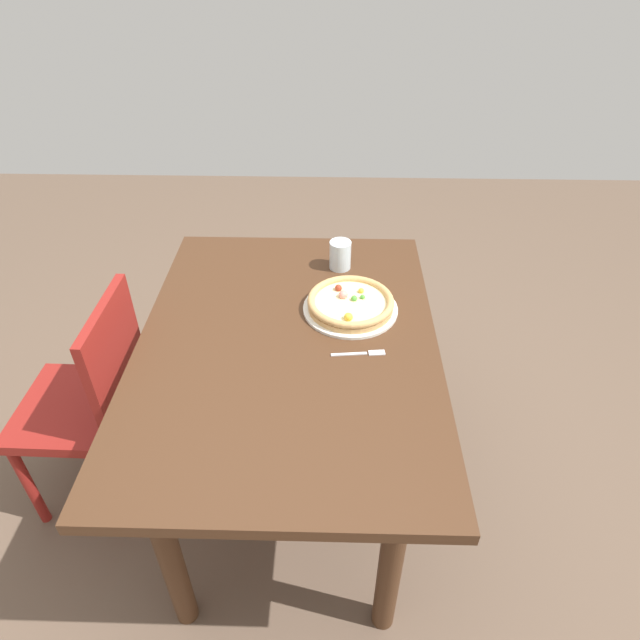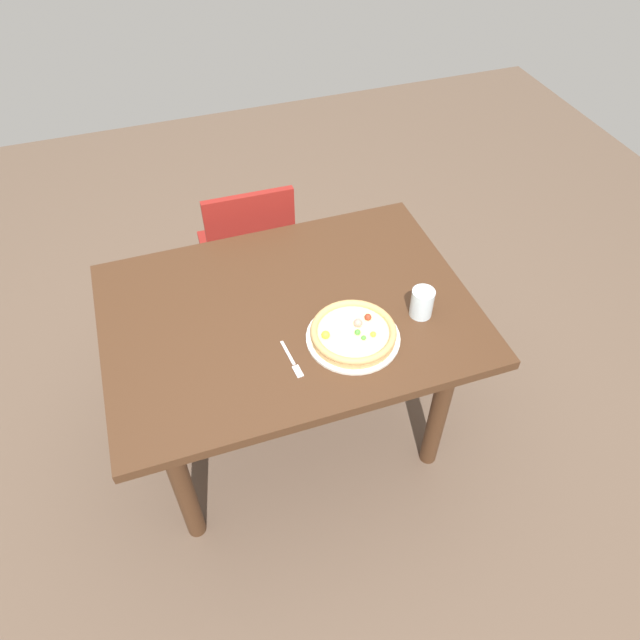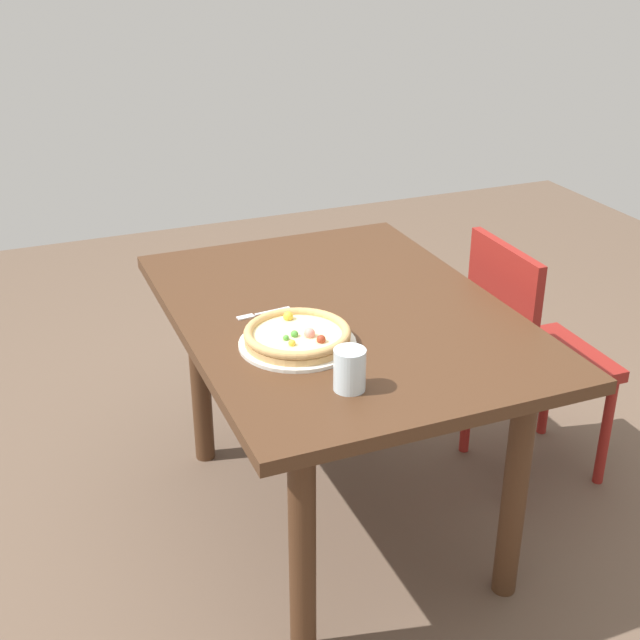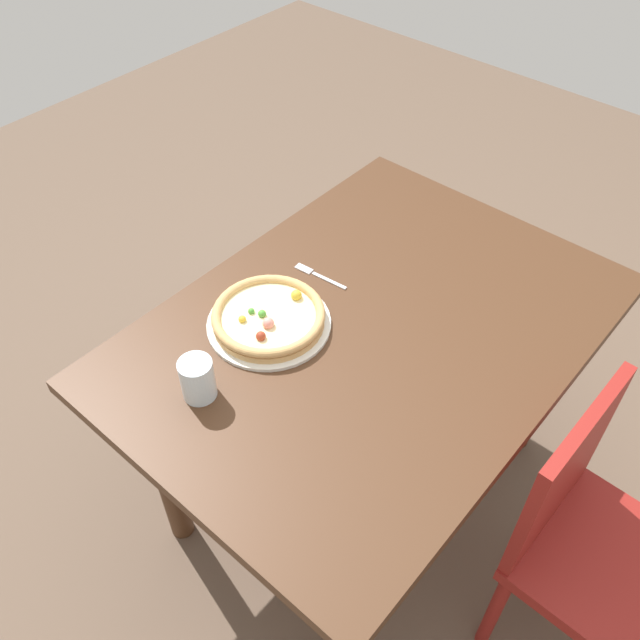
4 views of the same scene
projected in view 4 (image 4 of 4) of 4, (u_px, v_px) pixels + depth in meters
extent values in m
plane|color=brown|center=(359.00, 482.00, 2.26)|extent=(6.00, 6.00, 0.00)
cube|color=#472B19|center=(371.00, 331.00, 1.73)|extent=(1.30, 0.94, 0.04)
cylinder|color=#472B19|center=(338.00, 619.00, 1.59)|extent=(0.07, 0.07, 0.71)
cylinder|color=#472B19|center=(541.00, 375.00, 2.12)|extent=(0.07, 0.07, 0.71)
cylinder|color=#472B19|center=(165.00, 467.00, 1.89)|extent=(0.07, 0.07, 0.71)
cylinder|color=#472B19|center=(381.00, 286.00, 2.41)|extent=(0.07, 0.07, 0.71)
cylinder|color=maroon|center=(558.00, 521.00, 1.94)|extent=(0.04, 0.04, 0.41)
cylinder|color=maroon|center=(494.00, 611.00, 1.76)|extent=(0.04, 0.04, 0.41)
cube|color=maroon|center=(611.00, 568.00, 1.61)|extent=(0.41, 0.41, 0.04)
cube|color=maroon|center=(566.00, 471.00, 1.53)|extent=(0.38, 0.04, 0.42)
cylinder|color=silver|center=(269.00, 323.00, 1.72)|extent=(0.32, 0.32, 0.01)
cylinder|color=tan|center=(269.00, 320.00, 1.71)|extent=(0.28, 0.28, 0.02)
cylinder|color=beige|center=(269.00, 316.00, 1.70)|extent=(0.25, 0.25, 0.01)
torus|color=tan|center=(268.00, 314.00, 1.70)|extent=(0.29, 0.29, 0.02)
sphere|color=maroon|center=(261.00, 336.00, 1.64)|extent=(0.02, 0.02, 0.02)
sphere|color=gold|center=(242.00, 319.00, 1.68)|extent=(0.02, 0.02, 0.02)
sphere|color=gold|center=(296.00, 295.00, 1.74)|extent=(0.03, 0.03, 0.03)
sphere|color=#4C9E38|center=(262.00, 314.00, 1.69)|extent=(0.02, 0.02, 0.02)
sphere|color=#E58C7F|center=(268.00, 323.00, 1.67)|extent=(0.03, 0.03, 0.03)
sphere|color=#4C9E38|center=(251.00, 311.00, 1.70)|extent=(0.02, 0.02, 0.02)
cube|color=silver|center=(329.00, 281.00, 1.84)|extent=(0.02, 0.11, 0.00)
cube|color=silver|center=(304.00, 269.00, 1.87)|extent=(0.03, 0.05, 0.00)
cylinder|color=silver|center=(197.00, 379.00, 1.53)|extent=(0.08, 0.08, 0.11)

